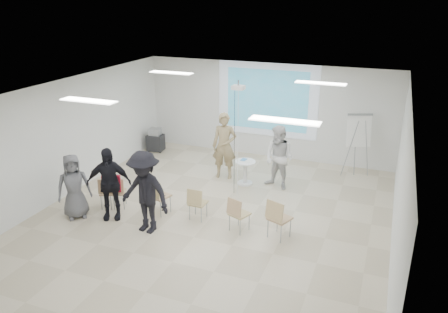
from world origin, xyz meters
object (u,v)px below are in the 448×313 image
(player_right, at_px, (279,154))
(chair_left_inner, at_px, (158,194))
(laptop, at_px, (160,194))
(audience_outer, at_px, (73,183))
(audience_mid, at_px, (144,187))
(flipchart_easel, at_px, (359,131))
(player_left, at_px, (224,142))
(chair_far_left, at_px, (107,191))
(pedestal_table, at_px, (245,171))
(chair_left_mid, at_px, (117,190))
(audience_left, at_px, (108,179))
(chair_right_far, at_px, (278,216))
(av_cart, at_px, (156,141))
(chair_center, at_px, (197,201))
(chair_right_inner, at_px, (237,212))

(player_right, xyz_separation_m, chair_left_inner, (-2.27, -2.52, -0.44))
(laptop, bearing_deg, audience_outer, 42.68)
(audience_mid, distance_m, flipchart_easel, 6.34)
(player_left, distance_m, laptop, 2.72)
(chair_far_left, relative_size, audience_outer, 0.47)
(pedestal_table, xyz_separation_m, player_right, (0.91, 0.09, 0.57))
(chair_left_mid, xyz_separation_m, chair_left_inner, (1.07, 0.10, 0.04))
(chair_left_mid, distance_m, flipchart_easel, 6.77)
(flipchart_easel, bearing_deg, audience_left, -157.15)
(chair_right_far, height_order, av_cart, chair_right_far)
(chair_center, bearing_deg, chair_right_far, -2.55)
(player_right, bearing_deg, player_left, -166.31)
(player_right, height_order, audience_outer, player_right)
(laptop, distance_m, audience_outer, 2.01)
(chair_center, xyz_separation_m, chair_right_inner, (1.06, -0.17, 0.01))
(chair_right_far, height_order, flipchart_easel, flipchart_easel)
(chair_left_mid, distance_m, audience_mid, 1.52)
(player_right, height_order, audience_left, audience_left)
(chair_right_inner, height_order, laptop, chair_right_inner)
(chair_far_left, height_order, audience_outer, audience_outer)
(pedestal_table, bearing_deg, chair_right_far, -57.69)
(chair_left_inner, relative_size, audience_left, 0.44)
(flipchart_easel, bearing_deg, audience_mid, -148.89)
(player_right, xyz_separation_m, audience_outer, (-4.01, -3.34, -0.09))
(audience_mid, height_order, audience_outer, audience_mid)
(flipchart_easel, bearing_deg, chair_far_left, -161.24)
(chair_left_mid, relative_size, flipchart_easel, 0.44)
(laptop, distance_m, audience_left, 1.27)
(player_right, xyz_separation_m, chair_far_left, (-3.55, -2.72, -0.48))
(chair_far_left, xyz_separation_m, chair_right_far, (4.21, 0.14, 0.06))
(chair_far_left, distance_m, chair_center, 2.27)
(pedestal_table, distance_m, player_left, 1.02)
(pedestal_table, height_order, chair_left_inner, chair_left_inner)
(chair_right_far, height_order, audience_outer, audience_outer)
(player_right, xyz_separation_m, av_cart, (-4.58, 1.40, -0.60))
(chair_far_left, height_order, flipchart_easel, flipchart_easel)
(chair_right_inner, bearing_deg, chair_left_mid, -159.01)
(player_left, xyz_separation_m, player_right, (1.62, -0.16, -0.11))
(player_right, xyz_separation_m, audience_mid, (-2.12, -3.30, 0.10))
(laptop, xyz_separation_m, av_cart, (-2.33, 3.82, -0.12))
(chair_left_inner, distance_m, flipchart_easel, 5.91)
(player_left, relative_size, chair_left_inner, 2.42)
(player_right, relative_size, chair_right_inner, 2.33)
(player_left, distance_m, chair_right_far, 3.60)
(pedestal_table, xyz_separation_m, player_left, (-0.71, 0.25, 0.69))
(audience_left, height_order, audience_mid, audience_mid)
(laptop, bearing_deg, pedestal_table, -104.73)
(laptop, height_order, audience_outer, audience_outer)
(audience_left, xyz_separation_m, audience_outer, (-0.79, -0.26, -0.13))
(pedestal_table, bearing_deg, audience_outer, -133.64)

